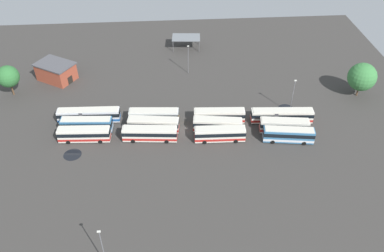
{
  "coord_description": "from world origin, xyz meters",
  "views": [
    {
      "loc": [
        -3.82,
        -73.35,
        60.48
      ],
      "look_at": [
        1.48,
        -0.23,
        1.57
      ],
      "focal_mm": 37.23,
      "sensor_mm": 36.0,
      "label": 1
    }
  ],
  "objects_px": {
    "bus_row0_slot1": "(87,124)",
    "bus_row1_slot1": "(154,124)",
    "bus_row0_slot0": "(84,134)",
    "bus_row0_slot2": "(89,115)",
    "bus_row2_slot2": "(219,116)",
    "lamp_post_far_corner": "(293,95)",
    "bus_row1_slot2": "(154,116)",
    "bus_row3_slot0": "(289,135)",
    "bus_row3_slot2": "(282,115)",
    "lamp_post_by_building": "(103,248)",
    "depot_building": "(56,71)",
    "bus_row2_slot1": "(218,125)",
    "tree_northeast": "(8,76)",
    "bus_row1_slot0": "(150,134)",
    "maintenance_shelter": "(186,38)",
    "tree_north_edge": "(362,77)",
    "lamp_post_mid_lot": "(188,58)",
    "bus_row2_slot0": "(220,134)",
    "bus_row3_slot1": "(284,126)"
  },
  "relations": [
    {
      "from": "bus_row1_slot2",
      "to": "bus_row3_slot0",
      "type": "xyz_separation_m",
      "value": [
        30.76,
        -9.51,
        -0.0
      ]
    },
    {
      "from": "bus_row2_slot2",
      "to": "bus_row3_slot1",
      "type": "xyz_separation_m",
      "value": [
        14.79,
        -4.97,
        -0.0
      ]
    },
    {
      "from": "lamp_post_mid_lot",
      "to": "bus_row1_slot0",
      "type": "bearing_deg",
      "value": -110.22
    },
    {
      "from": "bus_row1_slot2",
      "to": "bus_row3_slot0",
      "type": "relative_size",
      "value": 1.03
    },
    {
      "from": "bus_row0_slot2",
      "to": "bus_row1_slot1",
      "type": "xyz_separation_m",
      "value": [
        15.78,
        -4.81,
        -0.0
      ]
    },
    {
      "from": "bus_row1_slot2",
      "to": "lamp_post_by_building",
      "type": "relative_size",
      "value": 1.27
    },
    {
      "from": "lamp_post_far_corner",
      "to": "tree_northeast",
      "type": "height_order",
      "value": "lamp_post_far_corner"
    },
    {
      "from": "bus_row2_slot0",
      "to": "bus_row2_slot2",
      "type": "height_order",
      "value": "same"
    },
    {
      "from": "bus_row1_slot2",
      "to": "tree_north_edge",
      "type": "xyz_separation_m",
      "value": [
        54.15,
        7.62,
        3.87
      ]
    },
    {
      "from": "bus_row1_slot2",
      "to": "depot_building",
      "type": "relative_size",
      "value": 0.99
    },
    {
      "from": "depot_building",
      "to": "bus_row3_slot2",
      "type": "bearing_deg",
      "value": -22.26
    },
    {
      "from": "bus_row2_slot0",
      "to": "lamp_post_mid_lot",
      "type": "relative_size",
      "value": 1.34
    },
    {
      "from": "bus_row0_slot0",
      "to": "bus_row0_slot2",
      "type": "distance_m",
      "value": 7.27
    },
    {
      "from": "bus_row1_slot2",
      "to": "lamp_post_far_corner",
      "type": "xyz_separation_m",
      "value": [
        34.16,
        1.33,
        3.35
      ]
    },
    {
      "from": "bus_row1_slot0",
      "to": "maintenance_shelter",
      "type": "height_order",
      "value": "maintenance_shelter"
    },
    {
      "from": "bus_row1_slot2",
      "to": "tree_northeast",
      "type": "height_order",
      "value": "tree_northeast"
    },
    {
      "from": "bus_row2_slot0",
      "to": "tree_north_edge",
      "type": "bearing_deg",
      "value": 21.87
    },
    {
      "from": "bus_row2_slot0",
      "to": "bus_row2_slot1",
      "type": "xyz_separation_m",
      "value": [
        -0.13,
        3.41,
        -0.0
      ]
    },
    {
      "from": "bus_row3_slot2",
      "to": "bus_row3_slot1",
      "type": "bearing_deg",
      "value": -95.18
    },
    {
      "from": "bus_row0_slot1",
      "to": "tree_north_edge",
      "type": "height_order",
      "value": "tree_north_edge"
    },
    {
      "from": "depot_building",
      "to": "maintenance_shelter",
      "type": "xyz_separation_m",
      "value": [
        37.58,
        16.11,
        1.02
      ]
    },
    {
      "from": "lamp_post_mid_lot",
      "to": "bus_row1_slot2",
      "type": "bearing_deg",
      "value": -113.64
    },
    {
      "from": "tree_northeast",
      "to": "bus_row1_slot2",
      "type": "bearing_deg",
      "value": -21.16
    },
    {
      "from": "bus_row2_slot1",
      "to": "tree_northeast",
      "type": "relative_size",
      "value": 1.37
    },
    {
      "from": "bus_row2_slot2",
      "to": "tree_northeast",
      "type": "height_order",
      "value": "tree_northeast"
    },
    {
      "from": "bus_row0_slot1",
      "to": "bus_row1_slot1",
      "type": "xyz_separation_m",
      "value": [
        15.76,
        -1.1,
        -0.0
      ]
    },
    {
      "from": "bus_row2_slot0",
      "to": "lamp_post_by_building",
      "type": "distance_m",
      "value": 38.74
    },
    {
      "from": "bus_row1_slot1",
      "to": "lamp_post_far_corner",
      "type": "relative_size",
      "value": 1.27
    },
    {
      "from": "bus_row1_slot2",
      "to": "lamp_post_far_corner",
      "type": "distance_m",
      "value": 34.35
    },
    {
      "from": "bus_row3_slot0",
      "to": "tree_northeast",
      "type": "relative_size",
      "value": 1.37
    },
    {
      "from": "bus_row2_slot2",
      "to": "bus_row1_slot1",
      "type": "bearing_deg",
      "value": -171.87
    },
    {
      "from": "bus_row3_slot2",
      "to": "lamp_post_by_building",
      "type": "bearing_deg",
      "value": -136.62
    },
    {
      "from": "bus_row0_slot1",
      "to": "depot_building",
      "type": "height_order",
      "value": "depot_building"
    },
    {
      "from": "lamp_post_by_building",
      "to": "tree_north_edge",
      "type": "bearing_deg",
      "value": 36.9
    },
    {
      "from": "bus_row0_slot0",
      "to": "maintenance_shelter",
      "type": "xyz_separation_m",
      "value": [
        26.12,
        43.69,
        1.68
      ]
    },
    {
      "from": "bus_row2_slot1",
      "to": "bus_row3_slot2",
      "type": "xyz_separation_m",
      "value": [
        16.0,
        2.44,
        0.0
      ]
    },
    {
      "from": "depot_building",
      "to": "lamp_post_mid_lot",
      "type": "xyz_separation_m",
      "value": [
        37.24,
        0.68,
        2.24
      ]
    },
    {
      "from": "tree_northeast",
      "to": "bus_row0_slot1",
      "type": "bearing_deg",
      "value": -37.71
    },
    {
      "from": "maintenance_shelter",
      "to": "lamp_post_by_building",
      "type": "xyz_separation_m",
      "value": [
        -18.09,
        -76.82,
        1.66
      ]
    },
    {
      "from": "bus_row0_slot2",
      "to": "bus_row3_slot2",
      "type": "height_order",
      "value": "same"
    },
    {
      "from": "bus_row3_slot0",
      "to": "depot_building",
      "type": "bearing_deg",
      "value": 151.79
    },
    {
      "from": "maintenance_shelter",
      "to": "lamp_post_by_building",
      "type": "relative_size",
      "value": 0.96
    },
    {
      "from": "bus_row1_slot2",
      "to": "tree_north_edge",
      "type": "bearing_deg",
      "value": 8.01
    },
    {
      "from": "bus_row0_slot0",
      "to": "tree_northeast",
      "type": "height_order",
      "value": "tree_northeast"
    },
    {
      "from": "bus_row3_slot2",
      "to": "tree_north_edge",
      "type": "distance_m",
      "value": 25.46
    },
    {
      "from": "bus_row0_slot1",
      "to": "bus_row1_slot1",
      "type": "height_order",
      "value": "same"
    },
    {
      "from": "maintenance_shelter",
      "to": "bus_row1_slot0",
      "type": "bearing_deg",
      "value": -103.95
    },
    {
      "from": "bus_row2_slot2",
      "to": "lamp_post_far_corner",
      "type": "relative_size",
      "value": 1.29
    },
    {
      "from": "bus_row1_slot0",
      "to": "maintenance_shelter",
      "type": "bearing_deg",
      "value": 76.05
    },
    {
      "from": "tree_north_edge",
      "to": "bus_row3_slot2",
      "type": "bearing_deg",
      "value": -157.02
    }
  ]
}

